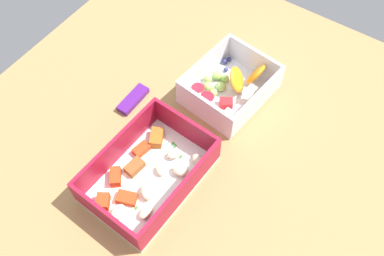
% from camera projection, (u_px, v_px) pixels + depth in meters
% --- Properties ---
extents(table_surface, '(0.80, 0.80, 0.02)m').
position_uv_depth(table_surface, '(199.00, 134.00, 0.78)').
color(table_surface, '#9E7547').
rests_on(table_surface, ground).
extents(pasta_container, '(0.22, 0.15, 0.06)m').
position_uv_depth(pasta_container, '(148.00, 174.00, 0.70)').
color(pasta_container, white).
rests_on(pasta_container, table_surface).
extents(fruit_bowl, '(0.17, 0.15, 0.06)m').
position_uv_depth(fruit_bowl, '(230.00, 87.00, 0.79)').
color(fruit_bowl, white).
rests_on(fruit_bowl, table_surface).
extents(candy_bar, '(0.07, 0.02, 0.01)m').
position_uv_depth(candy_bar, '(133.00, 99.00, 0.80)').
color(candy_bar, '#51197A').
rests_on(candy_bar, table_surface).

